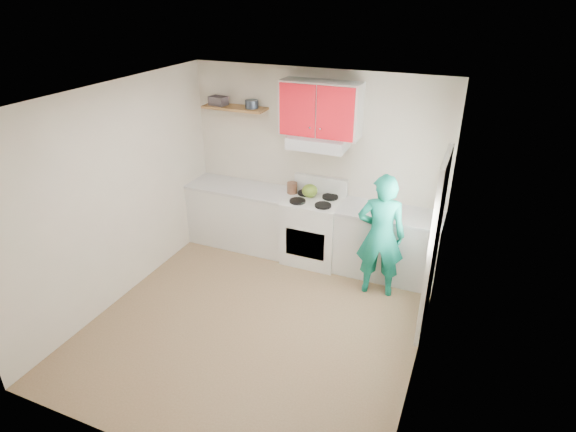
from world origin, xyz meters
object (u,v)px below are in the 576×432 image
at_px(kettle, 310,191).
at_px(stove, 313,230).
at_px(tin, 252,104).
at_px(person, 381,236).
at_px(crock, 292,189).

bearing_deg(kettle, stove, -56.46).
distance_m(stove, tin, 1.92).
height_order(stove, person, person).
distance_m(kettle, crock, 0.28).
xyz_separation_m(tin, person, (2.01, -0.62, -1.29)).
relative_size(tin, kettle, 0.84).
bearing_deg(crock, stove, -16.79).
height_order(tin, kettle, tin).
xyz_separation_m(tin, crock, (0.62, -0.07, -1.11)).
bearing_deg(crock, kettle, -6.79).
xyz_separation_m(tin, kettle, (0.90, -0.10, -1.08)).
bearing_deg(kettle, tin, 157.33).
xyz_separation_m(stove, crock, (-0.37, 0.11, 0.53)).
bearing_deg(person, stove, -33.36).
relative_size(crock, person, 0.11).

